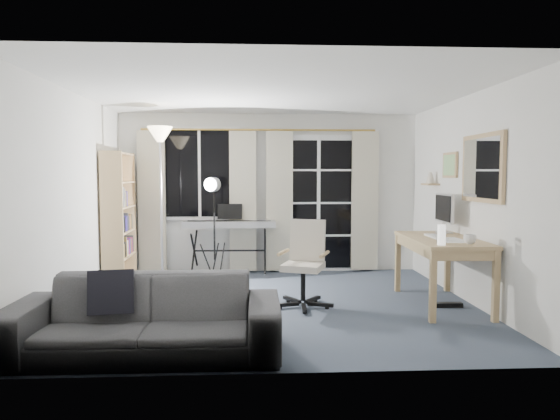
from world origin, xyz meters
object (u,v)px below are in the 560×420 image
object	(u,v)px
bookshelf	(116,221)
mug	(470,238)
keyboard_piano	(229,225)
sofa	(146,304)
office_chair	(306,255)
monitor	(444,209)
desk	(442,246)
studio_light	(213,197)
torchiere_lamp	(160,158)

from	to	relation	value
bookshelf	mug	size ratio (longest dim) A/B	14.20
keyboard_piano	sofa	xyz separation A→B (m)	(-0.53, -3.25, -0.32)
bookshelf	office_chair	world-z (taller)	bookshelf
monitor	sofa	size ratio (longest dim) A/B	0.25
mug	sofa	bearing A→B (deg)	-163.56
bookshelf	keyboard_piano	bearing A→B (deg)	12.30
keyboard_piano	mug	bearing A→B (deg)	-40.95
bookshelf	office_chair	xyz separation A→B (m)	(2.47, -1.34, -0.28)
monitor	mug	bearing A→B (deg)	-94.06
desk	sofa	distance (m)	3.33
monitor	sofa	xyz separation A→B (m)	(-3.20, -1.87, -0.63)
sofa	keyboard_piano	bearing A→B (deg)	81.01
monitor	mug	world-z (taller)	monitor
bookshelf	studio_light	distance (m)	1.40
office_chair	studio_light	bearing A→B (deg)	156.81
mug	desk	bearing A→B (deg)	101.31
office_chair	monitor	world-z (taller)	monitor
desk	torchiere_lamp	bearing A→B (deg)	161.99
bookshelf	office_chair	distance (m)	2.82
studio_light	monitor	bearing A→B (deg)	9.29
keyboard_piano	sofa	distance (m)	3.30
torchiere_lamp	office_chair	size ratio (longest dim) A/B	2.18
keyboard_piano	office_chair	xyz separation A→B (m)	(0.94, -1.73, -0.17)
torchiere_lamp	keyboard_piano	size ratio (longest dim) A/B	1.55
torchiere_lamp	studio_light	xyz separation A→B (m)	(0.68, -0.02, -0.51)
office_chair	desk	xyz separation A→B (m)	(1.53, -0.10, 0.10)
bookshelf	monitor	world-z (taller)	bookshelf
studio_light	sofa	xyz separation A→B (m)	(-0.34, -2.60, -0.76)
desk	monitor	xyz separation A→B (m)	(0.20, 0.45, 0.39)
monitor	keyboard_piano	bearing A→B (deg)	154.41
studio_light	office_chair	distance (m)	1.68
studio_light	mug	xyz separation A→B (m)	(2.76, -1.68, -0.35)
office_chair	desk	bearing A→B (deg)	16.55
torchiere_lamp	keyboard_piano	bearing A→B (deg)	35.79
studio_light	mug	distance (m)	3.25
monitor	sofa	world-z (taller)	monitor
mug	sofa	distance (m)	3.26
bookshelf	torchiere_lamp	bearing A→B (deg)	-22.12
bookshelf	sofa	bearing A→B (deg)	-72.71
bookshelf	torchiere_lamp	xyz separation A→B (m)	(0.65, -0.24, 0.85)
torchiere_lamp	desk	size ratio (longest dim) A/B	1.45
desk	monitor	bearing A→B (deg)	68.16
studio_light	sofa	bearing A→B (deg)	-73.76
keyboard_piano	studio_light	xyz separation A→B (m)	(-0.19, -0.65, 0.44)
monitor	mug	distance (m)	0.98
torchiere_lamp	bookshelf	bearing A→B (deg)	159.87
bookshelf	keyboard_piano	size ratio (longest dim) A/B	1.32
office_chair	sofa	distance (m)	2.12
bookshelf	sofa	distance (m)	3.06
torchiere_lamp	monitor	bearing A→B (deg)	-11.97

